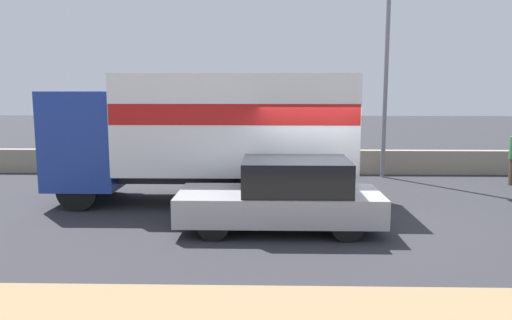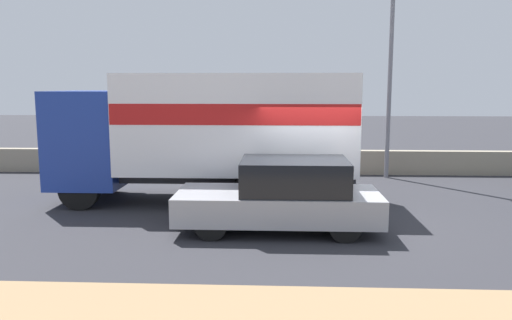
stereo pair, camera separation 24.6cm
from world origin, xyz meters
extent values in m
plane|color=#2D2D33|center=(0.00, 0.00, 0.00)|extent=(80.00, 80.00, 0.00)
cube|color=gray|center=(0.00, 6.34, 0.40)|extent=(60.00, 0.35, 0.81)
cylinder|color=slate|center=(2.73, 5.72, 3.62)|extent=(0.14, 0.14, 7.24)
cube|color=navy|center=(-5.61, 2.02, 1.64)|extent=(1.75, 2.32, 2.41)
cube|color=black|center=(-6.47, 2.02, 2.13)|extent=(0.06, 1.98, 1.06)
cube|color=#2D2D33|center=(-1.83, 2.02, 0.71)|extent=(5.81, 1.36, 0.25)
cube|color=white|center=(-1.83, 2.02, 2.05)|extent=(5.81, 2.47, 2.42)
cube|color=red|center=(-1.83, 2.02, 2.32)|extent=(5.78, 2.49, 0.48)
cylinder|color=black|center=(-5.61, 1.03, 0.49)|extent=(0.98, 0.28, 0.98)
cylinder|color=black|center=(-5.61, 3.01, 0.49)|extent=(0.98, 0.28, 0.98)
cylinder|color=black|center=(-0.23, 1.03, 0.49)|extent=(0.98, 0.28, 0.98)
cylinder|color=black|center=(-0.23, 3.01, 0.49)|extent=(0.98, 0.28, 0.98)
cylinder|color=black|center=(-1.40, 1.03, 0.49)|extent=(0.98, 0.28, 0.98)
cylinder|color=black|center=(-1.40, 3.01, 0.49)|extent=(0.98, 0.28, 0.98)
cube|color=#9E9EA3|center=(-0.81, -0.50, 0.53)|extent=(4.17, 1.77, 0.57)
cube|color=black|center=(-0.47, -0.50, 1.15)|extent=(2.17, 1.62, 0.67)
cylinder|color=black|center=(-2.10, -1.26, 0.32)|extent=(0.64, 0.20, 0.64)
cylinder|color=black|center=(-2.10, 0.27, 0.32)|extent=(0.64, 0.20, 0.64)
cylinder|color=black|center=(0.49, -1.26, 0.32)|extent=(0.64, 0.20, 0.64)
cylinder|color=black|center=(0.49, 0.27, 0.32)|extent=(0.64, 0.20, 0.64)
camera|label=1|loc=(-1.04, -10.58, 2.97)|focal=35.00mm
camera|label=2|loc=(-0.79, -10.58, 2.97)|focal=35.00mm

